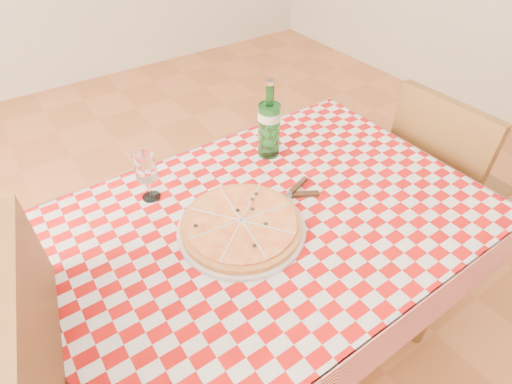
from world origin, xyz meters
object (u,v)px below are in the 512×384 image
Objects in this scene: dining_table at (272,238)px; chair_near at (438,177)px; wine_glass at (147,177)px; pizza_plate at (241,224)px; water_bottle at (269,119)px.

dining_table is 1.31× the size of chair_near.
dining_table is 7.39× the size of wine_glass.
wine_glass reaches higher than pizza_plate.
water_bottle reaches higher than pizza_plate.
water_bottle is 1.74× the size of wine_glass.
water_bottle is at bearing -2.09° from wine_glass.
pizza_plate is at bearing -61.09° from wine_glass.
pizza_plate is 2.29× the size of wine_glass.
chair_near is at bearing -1.68° from dining_table.
water_bottle reaches higher than wine_glass.
dining_table is at bearing -1.20° from pizza_plate.
dining_table is at bearing -123.71° from water_bottle.
wine_glass is (-0.16, 0.28, 0.06)m from pizza_plate.
pizza_plate is (-0.99, 0.03, 0.26)m from chair_near.
pizza_plate is 0.41m from water_bottle.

